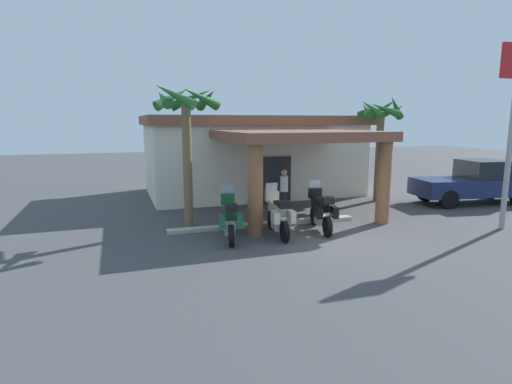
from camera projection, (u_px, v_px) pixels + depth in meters
name	position (u px, v px, depth m)	size (l,w,h in m)	color
ground_plane	(337.00, 239.00, 12.82)	(80.00, 80.00, 0.00)	#424244
motel_building	(253.00, 154.00, 20.70)	(10.77, 11.48, 3.92)	silver
motorcycle_green	(229.00, 218.00, 12.65)	(0.86, 2.20, 1.61)	black
motorcycle_cream	(278.00, 215.00, 13.10)	(0.74, 2.21, 1.61)	black
motorcycle_black	(321.00, 210.00, 13.73)	(0.86, 2.20, 1.61)	black
pedestrian	(284.00, 188.00, 16.35)	(0.39, 0.41, 1.77)	black
pickup_truck_navy	(475.00, 183.00, 18.27)	(5.41, 2.57, 1.95)	black
palm_tree_roadside	(186.00, 116.00, 13.73)	(2.30, 2.36, 4.97)	brown
palm_tree_near_portico	(380.00, 122.00, 18.42)	(2.06, 2.11, 4.83)	brown
curb_strip	(265.00, 224.00, 14.45)	(6.81, 0.36, 0.12)	#ADA89E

